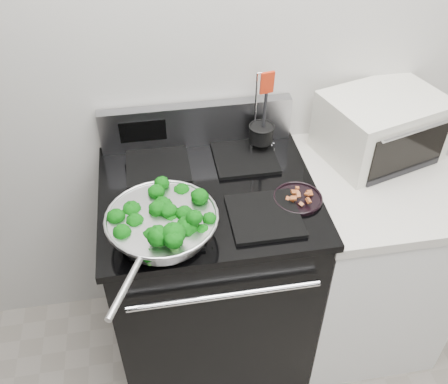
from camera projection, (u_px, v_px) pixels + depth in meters
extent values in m
cube|color=#B6B3AC|center=(273.00, 41.00, 1.84)|extent=(4.00, 0.02, 2.70)
cube|color=black|center=(211.00, 278.00, 2.13)|extent=(0.76, 0.66, 0.92)
cube|color=black|center=(208.00, 194.00, 1.82)|extent=(0.79, 0.69, 0.03)
cube|color=#99999E|center=(197.00, 124.00, 1.98)|extent=(0.76, 0.05, 0.18)
cube|color=black|center=(165.00, 228.00, 1.66)|extent=(0.24, 0.24, 0.01)
cube|color=black|center=(264.00, 216.00, 1.70)|extent=(0.24, 0.24, 0.01)
cube|color=black|center=(158.00, 166.00, 1.91)|extent=(0.24, 0.24, 0.01)
cube|color=black|center=(245.00, 157.00, 1.96)|extent=(0.24, 0.24, 0.01)
cube|color=white|center=(362.00, 261.00, 2.23)|extent=(0.60, 0.66, 0.88)
cube|color=beige|center=(383.00, 181.00, 1.93)|extent=(0.62, 0.68, 0.04)
torus|color=silver|center=(162.00, 217.00, 1.58)|extent=(0.37, 0.37, 0.01)
cylinder|color=silver|center=(125.00, 288.00, 1.38)|extent=(0.11, 0.21, 0.02)
cylinder|color=black|center=(298.00, 199.00, 1.77)|extent=(0.18, 0.18, 0.01)
cylinder|color=black|center=(261.00, 134.00, 1.95)|extent=(0.09, 0.09, 0.07)
cylinder|color=black|center=(262.00, 116.00, 1.90)|extent=(0.01, 0.01, 0.21)
cube|color=red|center=(264.00, 81.00, 1.80)|extent=(0.05, 0.02, 0.08)
cube|color=beige|center=(381.00, 126.00, 1.96)|extent=(0.51, 0.44, 0.25)
cube|color=black|center=(398.00, 153.00, 1.84)|extent=(0.34, 0.11, 0.18)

